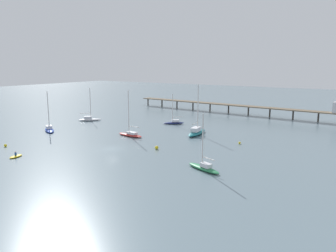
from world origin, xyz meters
The scene contains 12 objects.
ground_plane centered at (0.00, 0.00, 0.00)m, with size 400.00×400.00×0.00m, color slate.
pier centered at (8.50, 59.27, 3.34)m, with size 76.43×8.33×6.33m.
sailboat_blue centered at (-26.06, 4.53, 0.65)m, with size 7.13×5.43×10.42m.
sailboat_navy centered at (-4.67, 31.16, 0.60)m, with size 5.75×5.13×8.78m.
sailboat_teal centered at (7.92, 21.73, 0.82)m, with size 3.57×9.56×12.31m.
sailboat_green centered at (22.22, -2.08, 0.62)m, with size 7.25×4.01×9.41m.
sailboat_white centered at (-29.17, 21.51, 0.67)m, with size 6.30×6.04×10.03m.
sailboat_red centered at (-4.54, 11.35, 0.65)m, with size 7.43×2.44×11.02m.
dinghy_yellow centered at (-10.81, -14.61, 0.21)m, with size 1.85×3.02×1.14m.
mooring_buoy_inner centered at (-19.94, -11.15, 0.31)m, with size 0.62×0.62×0.62m, color yellow.
mooring_buoy_mid centered at (20.36, 18.44, 0.25)m, with size 0.51×0.51×0.51m, color yellow.
mooring_buoy_outer centered at (7.86, 4.73, 0.37)m, with size 0.74×0.74×0.74m, color yellow.
Camera 1 is at (46.18, -49.29, 17.30)m, focal length 35.64 mm.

